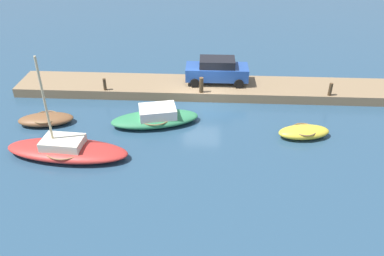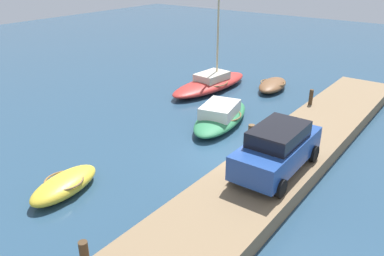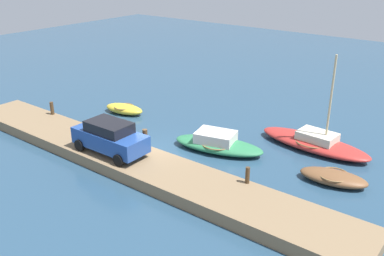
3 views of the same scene
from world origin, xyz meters
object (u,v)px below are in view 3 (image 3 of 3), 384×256
dinghy_yellow (124,109)px  parked_car (110,137)px  sailboat_red (314,142)px  mooring_post_mid_east (248,175)px  mooring_post_mid_west (145,138)px  rowboat_brown (333,177)px  mooring_post_west (52,108)px  motorboat_green (218,143)px

dinghy_yellow → parked_car: parked_car is taller
parked_car → dinghy_yellow: bearing=130.2°
dinghy_yellow → sailboat_red: bearing=1.9°
sailboat_red → parked_car: 11.69m
dinghy_yellow → mooring_post_mid_east: mooring_post_mid_east is taller
mooring_post_mid_west → parked_car: size_ratio=0.24×
rowboat_brown → mooring_post_mid_west: (-9.36, -3.57, 0.84)m
rowboat_brown → parked_car: bearing=-162.9°
sailboat_red → parked_car: size_ratio=1.58×
dinghy_yellow → mooring_post_mid_west: (6.08, -4.22, 0.82)m
mooring_post_mid_west → mooring_post_mid_east: size_ratio=1.28×
sailboat_red → parked_car: sailboat_red is taller
sailboat_red → parked_car: (-8.02, -8.42, 1.11)m
mooring_post_west → sailboat_red: bearing=23.7°
rowboat_brown → motorboat_green: motorboat_green is taller
sailboat_red → rowboat_brown: sailboat_red is taller
parked_car → mooring_post_mid_east: bearing=11.5°
mooring_post_mid_east → dinghy_yellow: bearing=161.5°
dinghy_yellow → rowboat_brown: size_ratio=0.90×
dinghy_yellow → motorboat_green: motorboat_green is taller
dinghy_yellow → mooring_post_mid_east: bearing=-27.8°
rowboat_brown → parked_car: parked_car is taller
dinghy_yellow → mooring_post_mid_west: size_ratio=3.00×
mooring_post_west → mooring_post_mid_east: bearing=0.0°
motorboat_green → mooring_post_west: mooring_post_west is taller
motorboat_green → mooring_post_mid_east: bearing=-53.1°
sailboat_red → parked_car: bearing=-129.5°
dinghy_yellow → mooring_post_mid_east: 13.30m
mooring_post_west → parked_car: parked_car is taller
rowboat_brown → mooring_post_west: bearing=-178.1°
sailboat_red → mooring_post_west: sailboat_red is taller
sailboat_red → motorboat_green: 5.63m
mooring_post_west → mooring_post_mid_west: (8.48, 0.00, 0.10)m
mooring_post_west → mooring_post_mid_east: size_ratio=1.05×
rowboat_brown → parked_car: (-10.38, -5.20, 1.22)m
motorboat_green → mooring_post_west: 11.61m
mooring_post_west → mooring_post_mid_east: mooring_post_west is taller
motorboat_green → rowboat_brown: bearing=-10.2°
mooring_post_west → mooring_post_mid_west: 8.48m
motorboat_green → mooring_post_mid_east: size_ratio=6.89×
sailboat_red → mooring_post_west: 16.92m
dinghy_yellow → motorboat_green: size_ratio=0.56×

